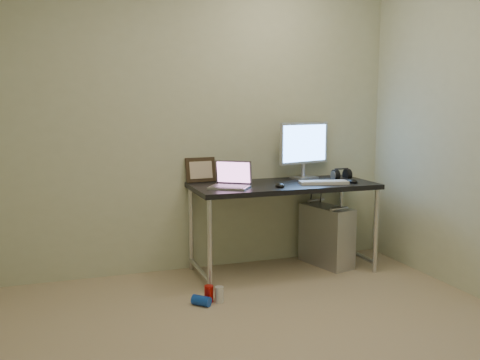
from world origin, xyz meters
name	(u,v)px	position (x,y,z in m)	size (l,w,h in m)	color
floor	(276,356)	(0.00, 0.00, 0.00)	(3.50, 3.50, 0.00)	tan
wall_back	(196,122)	(0.00, 1.75, 1.25)	(3.50, 0.02, 2.50)	beige
desk	(283,193)	(0.65, 1.42, 0.67)	(1.52, 0.66, 0.75)	black
tower_computer	(326,236)	(1.09, 1.45, 0.26)	(0.34, 0.54, 0.55)	#B6B6BB
cable_a	(309,215)	(1.04, 1.70, 0.40)	(0.01, 0.01, 0.70)	black
cable_b	(319,217)	(1.13, 1.68, 0.38)	(0.01, 0.01, 0.72)	black
can_red	(209,294)	(-0.13, 0.93, 0.06)	(0.07, 0.07, 0.12)	#B80E07
can_white	(219,295)	(-0.06, 0.89, 0.06)	(0.06, 0.06, 0.12)	silver
can_blue	(201,301)	(-0.20, 0.88, 0.04)	(0.07, 0.07, 0.13)	#1240B7
laptop	(231,181)	(0.18, 1.36, 0.80)	(0.39, 0.37, 0.21)	silver
monitor	(304,146)	(0.95, 1.64, 1.04)	(0.52, 0.20, 0.49)	silver
keyboard	(324,182)	(0.96, 1.29, 0.76)	(0.40, 0.13, 0.02)	silver
mouse_right	(352,180)	(1.22, 1.27, 0.77)	(0.08, 0.12, 0.04)	black
mouse_left	(280,184)	(0.56, 1.26, 0.77)	(0.07, 0.11, 0.04)	black
headphones	(341,175)	(1.27, 1.54, 0.78)	(0.17, 0.10, 0.11)	black
picture_frame	(201,170)	(0.03, 1.72, 0.85)	(0.26, 0.03, 0.21)	black
webcam	(230,170)	(0.27, 1.66, 0.85)	(0.05, 0.04, 0.13)	silver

